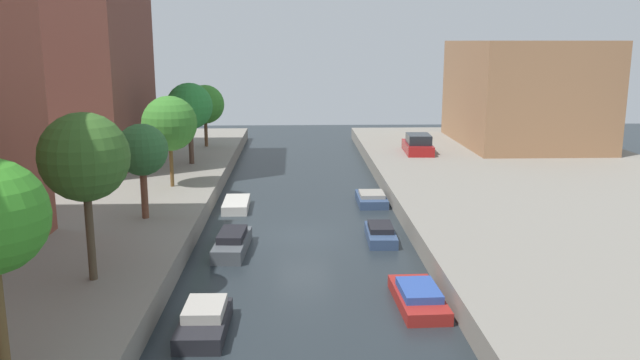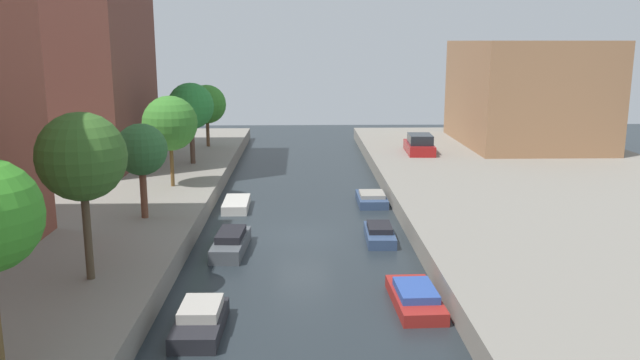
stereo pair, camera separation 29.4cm
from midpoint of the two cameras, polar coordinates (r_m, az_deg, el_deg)
ground_plane at (r=31.26m, az=-1.26°, el=-4.96°), size 84.00×84.00×0.00m
quay_right at (r=34.61m, az=24.48°, el=-3.52°), size 20.00×64.00×1.00m
apartment_tower_far at (r=46.81m, az=-21.93°, el=12.43°), size 10.00×11.66×18.23m
low_block_right at (r=54.94m, az=17.85°, el=7.32°), size 10.00×13.76×8.23m
street_tree_1 at (r=23.27m, az=-19.94°, el=1.90°), size 3.04×3.04×5.89m
street_tree_2 at (r=31.10m, az=-15.22°, el=2.55°), size 2.42×2.42×4.48m
street_tree_3 at (r=37.61m, az=-12.87°, el=4.89°), size 3.12×3.12×5.20m
street_tree_4 at (r=44.52m, az=-11.14°, el=6.39°), size 3.12×3.12×5.48m
street_tree_5 at (r=51.82m, az=-9.79°, el=6.59°), size 3.04×3.04×4.86m
parked_car at (r=48.86m, az=8.93°, el=3.06°), size 2.09×4.43×1.43m
moored_boat_left_1 at (r=21.65m, az=-10.11°, el=-12.12°), size 1.53×3.32×0.87m
moored_boat_left_2 at (r=29.18m, az=-7.56°, el=-5.50°), size 1.50×3.99×0.94m
moored_boat_left_3 at (r=36.42m, az=-7.15°, el=-2.15°), size 1.40×3.23×0.51m
moored_boat_right_1 at (r=23.54m, az=8.77°, el=-10.18°), size 1.66×3.82×0.73m
moored_boat_right_2 at (r=30.67m, az=5.56°, el=-4.73°), size 1.37×3.27×0.74m
moored_boat_right_3 at (r=37.43m, az=4.81°, el=-1.64°), size 1.62×3.22×0.69m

